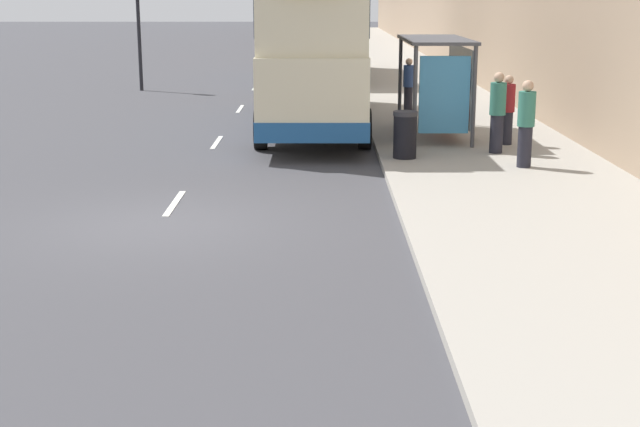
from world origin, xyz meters
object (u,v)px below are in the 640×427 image
at_px(double_decker_bus_ahead, 323,27).
at_px(pedestrian_2, 529,123).
at_px(car_1, 322,30).
at_px(bus_shelter, 446,69).
at_px(pedestrian_3, 510,109).
at_px(double_decker_bus_near, 316,47).
at_px(pedestrian_at_shelter, 411,85).
at_px(pedestrian_1, 500,112).
at_px(car_0, 323,27).
at_px(traffic_light_far_kerb, 141,11).
at_px(litter_bin, 408,135).

distance_m(double_decker_bus_ahead, pedestrian_2, 21.96).
bearing_deg(car_1, pedestrian_2, -85.44).
bearing_deg(bus_shelter, pedestrian_2, -73.73).
distance_m(pedestrian_2, pedestrian_3, 2.93).
height_order(double_decker_bus_near, pedestrian_at_shelter, double_decker_bus_near).
xyz_separation_m(double_decker_bus_near, pedestrian_1, (4.24, -4.78, -1.20)).
height_order(car_0, pedestrian_3, pedestrian_3).
height_order(pedestrian_at_shelter, traffic_light_far_kerb, traffic_light_far_kerb).
xyz_separation_m(bus_shelter, pedestrian_at_shelter, (-0.39, 4.81, -0.89)).
bearing_deg(bus_shelter, litter_bin, -111.73).
xyz_separation_m(double_decker_bus_near, pedestrian_2, (4.51, -6.52, -1.21)).
height_order(bus_shelter, pedestrian_3, bus_shelter).
distance_m(pedestrian_2, traffic_light_far_kerb, 20.31).
height_order(car_1, litter_bin, car_1).
xyz_separation_m(double_decker_bus_ahead, pedestrian_3, (4.55, -18.57, -1.29)).
height_order(double_decker_bus_ahead, pedestrian_2, double_decker_bus_ahead).
xyz_separation_m(pedestrian_3, litter_bin, (-2.65, -1.85, -0.33)).
height_order(double_decker_bus_near, double_decker_bus_ahead, same).
bearing_deg(pedestrian_at_shelter, pedestrian_3, -73.23).
height_order(double_decker_bus_near, pedestrian_2, double_decker_bus_near).
relative_size(car_1, pedestrian_3, 2.30).
relative_size(car_0, traffic_light_far_kerb, 0.98).
relative_size(double_decker_bus_ahead, car_0, 2.51).
distance_m(double_decker_bus_near, double_decker_bus_ahead, 14.98).
bearing_deg(double_decker_bus_near, pedestrian_at_shelter, 39.96).
relative_size(car_1, litter_bin, 3.69).
bearing_deg(pedestrian_at_shelter, double_decker_bus_near, -140.04).
bearing_deg(pedestrian_2, double_decker_bus_near, 124.65).
height_order(double_decker_bus_ahead, pedestrian_3, double_decker_bus_ahead).
bearing_deg(traffic_light_far_kerb, litter_bin, -60.19).
xyz_separation_m(car_0, pedestrian_3, (4.54, -59.68, 0.14)).
xyz_separation_m(double_decker_bus_near, pedestrian_3, (4.73, -3.60, -1.29)).
distance_m(car_1, pedestrian_1, 53.80).
bearing_deg(bus_shelter, double_decker_bus_ahead, 100.19).
bearing_deg(pedestrian_at_shelter, bus_shelter, -85.37).
relative_size(bus_shelter, pedestrian_3, 2.50).
relative_size(bus_shelter, pedestrian_1, 2.26).
bearing_deg(traffic_light_far_kerb, car_0, 81.25).
bearing_deg(pedestrian_at_shelter, double_decker_bus_ahead, 102.28).
height_order(double_decker_bus_near, car_1, double_decker_bus_near).
bearing_deg(pedestrian_3, bus_shelter, 139.49).
bearing_deg(car_0, traffic_light_far_kerb, -98.75).
relative_size(double_decker_bus_near, pedestrian_at_shelter, 6.75).
relative_size(bus_shelter, double_decker_bus_ahead, 0.38).
relative_size(pedestrian_1, pedestrian_2, 1.01).
distance_m(bus_shelter, double_decker_bus_near, 4.09).
xyz_separation_m(double_decker_bus_near, car_0, (0.19, 56.08, -1.42)).
bearing_deg(litter_bin, pedestrian_2, -23.91).
bearing_deg(pedestrian_at_shelter, car_0, 92.90).
bearing_deg(pedestrian_at_shelter, traffic_light_far_kerb, 141.65).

